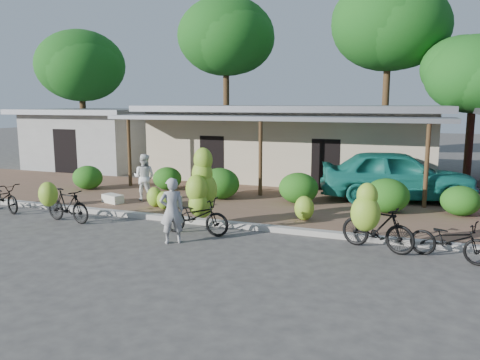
% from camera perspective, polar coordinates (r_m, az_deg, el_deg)
% --- Properties ---
extents(ground, '(100.00, 100.00, 0.00)m').
position_cam_1_polar(ground, '(11.73, -7.24, -7.83)').
color(ground, '#413F3C').
rests_on(ground, ground).
extents(sidewalk, '(60.00, 6.00, 0.12)m').
position_cam_1_polar(sidewalk, '(16.15, 1.22, -2.79)').
color(sidewalk, brown).
rests_on(sidewalk, ground).
extents(curb, '(60.00, 0.25, 0.15)m').
position_cam_1_polar(curb, '(13.44, -3.18, -5.22)').
color(curb, '#A8A399').
rests_on(curb, ground).
extents(shop_main, '(13.00, 8.50, 3.35)m').
position_cam_1_polar(shop_main, '(21.53, 6.65, 4.66)').
color(shop_main, '#C0B091').
rests_on(shop_main, ground).
extents(shop_grey, '(7.00, 6.00, 3.15)m').
position_cam_1_polar(shop_grey, '(26.56, -17.03, 4.97)').
color(shop_grey, '#A2A39E').
rests_on(shop_grey, ground).
extents(tree_back_left, '(5.27, 5.16, 7.69)m').
position_cam_1_polar(tree_back_left, '(29.93, -19.01, 13.20)').
color(tree_back_left, '#4B371E').
rests_on(tree_back_left, ground).
extents(tree_far_center, '(5.69, 5.61, 9.52)m').
position_cam_1_polar(tree_far_center, '(28.49, -2.00, 17.24)').
color(tree_far_center, '#4B371E').
rests_on(tree_far_center, ground).
extents(tree_center_right, '(6.02, 5.97, 9.88)m').
position_cam_1_polar(tree_center_right, '(26.86, 17.35, 17.81)').
color(tree_center_right, '#4B371E').
rests_on(tree_center_right, ground).
extents(tree_near_right, '(4.62, 4.45, 6.58)m').
position_cam_1_polar(tree_near_right, '(24.57, 26.22, 11.70)').
color(tree_near_right, '#4B371E').
rests_on(tree_near_right, ground).
extents(hedge_0, '(1.19, 1.07, 0.93)m').
position_cam_1_polar(hedge_0, '(19.23, -18.08, 0.30)').
color(hedge_0, '#1E5112').
rests_on(hedge_0, sidewalk).
extents(hedge_1, '(1.14, 1.02, 0.89)m').
position_cam_1_polar(hedge_1, '(18.40, -8.86, 0.19)').
color(hedge_1, '#1E5112').
rests_on(hedge_1, sidewalk).
extents(hedge_2, '(1.40, 1.26, 1.09)m').
position_cam_1_polar(hedge_2, '(16.44, -2.47, -0.42)').
color(hedge_2, '#1E5112').
rests_on(hedge_2, sidewalk).
extents(hedge_3, '(1.33, 1.20, 1.04)m').
position_cam_1_polar(hedge_3, '(15.81, 7.14, -0.98)').
color(hedge_3, '#1E5112').
rests_on(hedge_3, sidewalk).
extents(hedge_4, '(1.36, 1.22, 1.06)m').
position_cam_1_polar(hedge_4, '(15.04, 17.46, -1.83)').
color(hedge_4, '#1E5112').
rests_on(hedge_4, sidewalk).
extents(hedge_5, '(1.15, 1.03, 0.89)m').
position_cam_1_polar(hedge_5, '(15.47, 25.30, -2.31)').
color(hedge_5, '#1E5112').
rests_on(hedge_5, sidewalk).
extents(bike_left, '(1.70, 1.22, 1.29)m').
position_cam_1_polar(bike_left, '(14.49, -20.67, -2.68)').
color(bike_left, black).
rests_on(bike_left, ground).
extents(bike_center, '(1.91, 1.20, 2.27)m').
position_cam_1_polar(bike_center, '(12.62, -5.06, -2.57)').
color(bike_center, black).
rests_on(bike_center, ground).
extents(bike_right, '(1.89, 1.45, 1.70)m').
position_cam_1_polar(bike_right, '(11.36, 16.04, -4.98)').
color(bike_right, black).
rests_on(bike_right, ground).
extents(bike_far_right, '(1.85, 1.13, 0.92)m').
position_cam_1_polar(bike_far_right, '(11.42, 24.23, -6.68)').
color(bike_far_right, black).
rests_on(bike_far_right, ground).
extents(loose_banana_a, '(0.52, 0.44, 0.65)m').
position_cam_1_polar(loose_banana_a, '(15.42, -10.37, -2.05)').
color(loose_banana_a, '#9FB52D').
rests_on(loose_banana_a, sidewalk).
extents(loose_banana_b, '(0.46, 0.39, 0.58)m').
position_cam_1_polar(loose_banana_b, '(15.02, -9.27, -2.46)').
color(loose_banana_b, '#9FB52D').
rests_on(loose_banana_b, sidewalk).
extents(loose_banana_c, '(0.57, 0.48, 0.71)m').
position_cam_1_polar(loose_banana_c, '(13.56, 7.84, -3.42)').
color(loose_banana_c, '#9FB52D').
rests_on(loose_banana_c, sidewalk).
extents(sack_near, '(0.89, 0.50, 0.30)m').
position_cam_1_polar(sack_near, '(15.61, -8.77, -2.53)').
color(sack_near, silver).
rests_on(sack_near, sidewalk).
extents(sack_far, '(0.83, 0.60, 0.28)m').
position_cam_1_polar(sack_far, '(16.42, -15.25, -2.20)').
color(sack_far, silver).
rests_on(sack_far, sidewalk).
extents(vendor, '(0.72, 0.68, 1.65)m').
position_cam_1_polar(vendor, '(11.69, -8.31, -3.72)').
color(vendor, '#9B9B9B').
rests_on(vendor, ground).
extents(bystander, '(0.86, 0.71, 1.61)m').
position_cam_1_polar(bystander, '(16.52, -11.59, 0.35)').
color(bystander, white).
rests_on(bystander, sidewalk).
extents(teal_van, '(5.51, 3.19, 1.76)m').
position_cam_1_polar(teal_van, '(17.03, 18.54, 0.58)').
color(teal_van, '#1B7C6D').
rests_on(teal_van, sidewalk).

